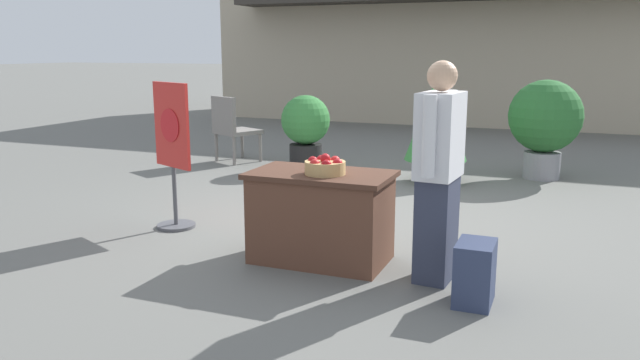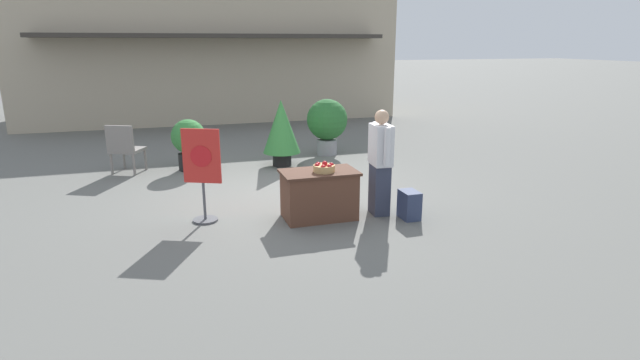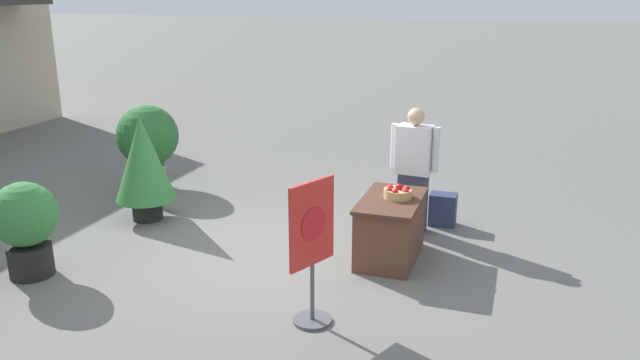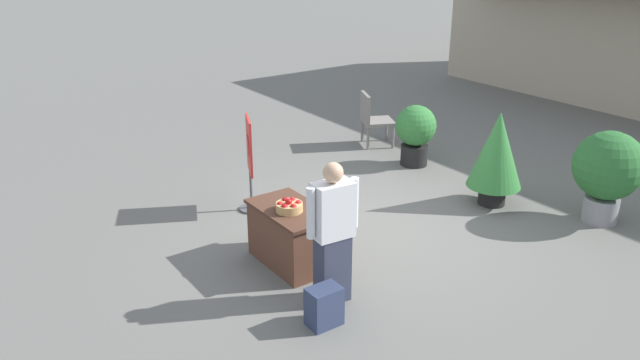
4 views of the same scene
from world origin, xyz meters
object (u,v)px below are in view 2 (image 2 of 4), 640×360
at_px(apple_basket, 324,168).
at_px(potted_plant_far_right, 327,122).
at_px(person_visitor, 380,162).
at_px(backpack, 409,205).
at_px(potted_plant_far_left, 281,128).
at_px(patio_chair, 124,147).
at_px(poster_board, 202,172).
at_px(display_table, 319,195).
at_px(potted_plant_near_right, 189,141).

xyz_separation_m(apple_basket, potted_plant_far_right, (1.42, 4.14, -0.02)).
distance_m(apple_basket, person_visitor, 0.87).
distance_m(backpack, potted_plant_far_left, 3.94).
xyz_separation_m(person_visitor, patio_chair, (-3.79, 3.71, -0.26)).
xyz_separation_m(person_visitor, poster_board, (-2.55, 0.45, -0.07)).
bearing_deg(patio_chair, display_table, -115.77).
bearing_deg(display_table, potted_plant_far_left, 86.17).
bearing_deg(potted_plant_far_left, display_table, -93.83).
height_order(person_visitor, potted_plant_far_right, person_visitor).
bearing_deg(person_visitor, poster_board, -5.05).
height_order(display_table, patio_chair, patio_chair).
distance_m(display_table, potted_plant_far_left, 3.37).
height_order(display_table, backpack, display_table).
xyz_separation_m(poster_board, patio_chair, (-1.24, 3.26, -0.19)).
bearing_deg(person_visitor, potted_plant_far_left, -73.43).
distance_m(display_table, person_visitor, 1.03).
bearing_deg(potted_plant_far_right, potted_plant_near_right, -170.16).
relative_size(apple_basket, patio_chair, 0.32).
bearing_deg(backpack, potted_plant_far_left, 105.39).
height_order(backpack, poster_board, poster_board).
distance_m(person_visitor, patio_chair, 5.31).
bearing_deg(backpack, patio_chair, 135.50).
xyz_separation_m(display_table, poster_board, (-1.62, 0.37, 0.37)).
distance_m(apple_basket, poster_board, 1.73).
height_order(patio_chair, potted_plant_far_right, potted_plant_far_right).
bearing_deg(apple_basket, potted_plant_far_left, 87.17).
height_order(display_table, potted_plant_near_right, potted_plant_near_right).
bearing_deg(potted_plant_far_right, apple_basket, -108.86).
bearing_deg(patio_chair, person_visitor, -108.43).
xyz_separation_m(display_table, potted_plant_near_right, (-1.65, 3.55, 0.24)).
bearing_deg(potted_plant_near_right, patio_chair, 176.02).
xyz_separation_m(person_visitor, potted_plant_far_left, (-0.70, 3.41, -0.01)).
bearing_deg(potted_plant_far_right, person_visitor, -97.45).
xyz_separation_m(backpack, patio_chair, (-4.13, 4.05, 0.33)).
distance_m(backpack, patio_chair, 5.79).
distance_m(display_table, potted_plant_near_right, 3.92).
distance_m(potted_plant_far_right, potted_plant_far_left, 1.46).
height_order(potted_plant_far_right, potted_plant_near_right, potted_plant_far_right).
bearing_deg(potted_plant_far_left, backpack, -74.61).
xyz_separation_m(patio_chair, potted_plant_far_right, (4.34, 0.46, 0.22)).
bearing_deg(potted_plant_far_right, display_table, -109.80).
relative_size(backpack, potted_plant_far_right, 0.33).
relative_size(poster_board, potted_plant_far_right, 1.06).
height_order(backpack, patio_chair, patio_chair).
xyz_separation_m(apple_basket, patio_chair, (-2.92, 3.69, -0.24)).
bearing_deg(display_table, potted_plant_near_right, 114.90).
xyz_separation_m(potted_plant_far_right, potted_plant_near_right, (-3.12, -0.54, -0.16)).
distance_m(poster_board, patio_chair, 3.50).
relative_size(potted_plant_far_left, potted_plant_near_right, 1.34).
bearing_deg(patio_chair, potted_plant_far_right, -58.09).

